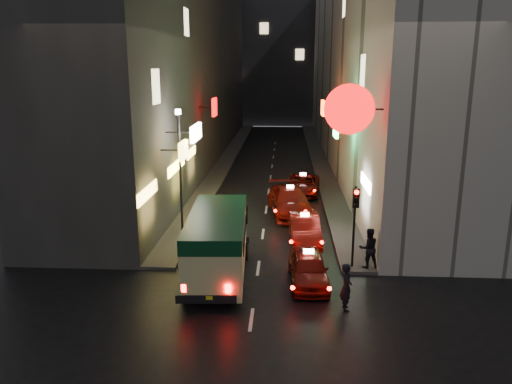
% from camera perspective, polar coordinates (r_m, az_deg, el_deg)
% --- Properties ---
extents(building_left, '(7.65, 52.00, 18.00)m').
position_cam_1_polar(building_left, '(46.33, -8.24, 14.76)').
color(building_left, '#3B3836').
rests_on(building_left, ground).
extents(building_right, '(8.38, 52.00, 18.00)m').
position_cam_1_polar(building_right, '(45.96, 12.40, 14.59)').
color(building_right, '#A6A299').
rests_on(building_right, ground).
extents(building_far, '(30.00, 10.00, 22.00)m').
position_cam_1_polar(building_far, '(77.49, 2.62, 16.08)').
color(building_far, '#303035').
rests_on(building_far, ground).
extents(sidewalk_left, '(1.50, 52.00, 0.15)m').
position_cam_1_polar(sidewalk_left, '(46.50, -3.31, 3.82)').
color(sidewalk_left, '#42403E').
rests_on(sidewalk_left, ground).
extents(sidewalk_right, '(1.50, 52.00, 0.15)m').
position_cam_1_polar(sidewalk_right, '(46.31, 7.22, 3.69)').
color(sidewalk_right, '#42403E').
rests_on(sidewalk_right, ground).
extents(minibus, '(2.53, 6.39, 2.70)m').
position_cam_1_polar(minibus, '(20.24, -4.45, -5.24)').
color(minibus, '#DAD188').
rests_on(minibus, ground).
extents(taxi_near, '(2.10, 4.70, 1.64)m').
position_cam_1_polar(taxi_near, '(20.09, 6.00, -8.39)').
color(taxi_near, '#690F09').
rests_on(taxi_near, ground).
extents(taxi_second, '(2.20, 4.95, 1.72)m').
position_cam_1_polar(taxi_second, '(24.58, 5.57, -4.01)').
color(taxi_second, '#690F09').
rests_on(taxi_second, ground).
extents(taxi_third, '(3.18, 6.01, 1.99)m').
position_cam_1_polar(taxi_third, '(29.12, 3.90, -0.79)').
color(taxi_third, '#690F09').
rests_on(taxi_third, ground).
extents(taxi_far, '(2.39, 4.90, 1.67)m').
position_cam_1_polar(taxi_far, '(33.84, 5.38, 1.03)').
color(taxi_far, '#690F09').
rests_on(taxi_far, ground).
extents(pedestrian_crossing, '(0.50, 0.70, 1.97)m').
position_cam_1_polar(pedestrian_crossing, '(18.12, 10.30, -10.29)').
color(pedestrian_crossing, black).
rests_on(pedestrian_crossing, ground).
extents(pedestrian_sidewalk, '(0.81, 0.59, 1.96)m').
position_cam_1_polar(pedestrian_sidewalk, '(21.55, 12.75, -5.97)').
color(pedestrian_sidewalk, black).
rests_on(pedestrian_sidewalk, sidewalk_right).
extents(traffic_light, '(0.26, 0.43, 3.50)m').
position_cam_1_polar(traffic_light, '(20.93, 11.28, -2.01)').
color(traffic_light, black).
rests_on(traffic_light, sidewalk_right).
extents(lamp_post, '(0.28, 0.28, 6.22)m').
position_cam_1_polar(lamp_post, '(25.43, -8.69, 3.37)').
color(lamp_post, black).
rests_on(lamp_post, sidewalk_left).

